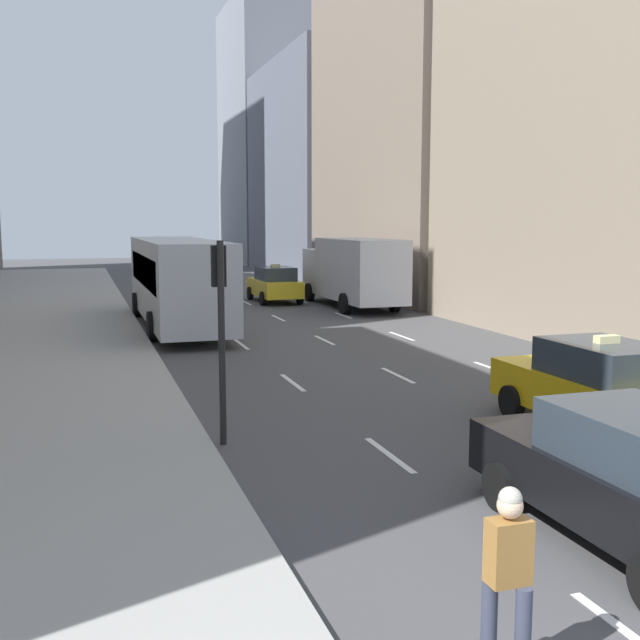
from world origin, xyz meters
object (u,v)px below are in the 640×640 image
(sedan_black_near, at_px, (637,478))
(traffic_light_pole, at_px, (220,309))
(taxi_second, at_px, (597,387))
(taxi_lead, at_px, (275,284))
(box_truck, at_px, (353,270))
(skateboarder, at_px, (508,576))
(city_bus, at_px, (177,279))

(sedan_black_near, distance_m, traffic_light_pole, 7.20)
(taxi_second, xyz_separation_m, sedan_black_near, (-2.80, -4.29, -0.01))
(taxi_lead, height_order, box_truck, box_truck)
(skateboarder, relative_size, traffic_light_pole, 0.48)
(traffic_light_pole, bearing_deg, city_bus, 85.71)
(sedan_black_near, height_order, traffic_light_pole, traffic_light_pole)
(box_truck, xyz_separation_m, traffic_light_pole, (-9.55, -19.05, 0.70))
(taxi_second, xyz_separation_m, skateboarder, (-5.75, -6.17, 0.08))
(box_truck, bearing_deg, taxi_lead, 129.72)
(sedan_black_near, relative_size, traffic_light_pole, 1.31)
(taxi_lead, bearing_deg, taxi_second, -90.00)
(taxi_lead, xyz_separation_m, traffic_light_pole, (-6.75, -22.42, 1.53))
(taxi_second, bearing_deg, sedan_black_near, -123.13)
(taxi_second, distance_m, box_truck, 20.78)
(taxi_lead, distance_m, taxi_second, 23.95)
(traffic_light_pole, bearing_deg, sedan_black_near, -55.80)
(box_truck, bearing_deg, sedan_black_near, -102.69)
(taxi_lead, distance_m, box_truck, 4.46)
(taxi_second, distance_m, traffic_light_pole, 7.09)
(taxi_second, relative_size, city_bus, 0.38)
(city_bus, bearing_deg, traffic_light_pole, -94.29)
(taxi_second, relative_size, traffic_light_pole, 1.22)
(taxi_lead, relative_size, taxi_second, 1.00)
(taxi_lead, xyz_separation_m, box_truck, (2.80, -3.37, 0.83))
(traffic_light_pole, bearing_deg, taxi_second, -12.71)
(skateboarder, bearing_deg, taxi_second, 47.03)
(sedan_black_near, height_order, city_bus, city_bus)
(taxi_second, height_order, traffic_light_pole, traffic_light_pole)
(taxi_second, relative_size, skateboarder, 2.52)
(box_truck, bearing_deg, traffic_light_pole, -116.62)
(box_truck, height_order, skateboarder, box_truck)
(taxi_second, bearing_deg, traffic_light_pole, 167.29)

